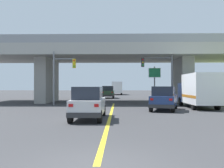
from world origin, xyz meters
name	(u,v)px	position (x,y,z in m)	size (l,w,h in m)	color
ground	(114,102)	(0.00, 26.07, 0.00)	(160.00, 160.00, 0.00)	#353538
overpass_bridge	(114,58)	(0.00, 26.07, 5.53)	(35.47, 10.70, 7.58)	#A8A59E
lane_divider_stripe	(111,115)	(0.00, 11.73, 0.00)	(0.20, 23.47, 0.01)	yellow
suv_lead	(89,103)	(-1.30, 9.41, 1.01)	(1.89, 4.80, 2.02)	silver
suv_crossing	(164,98)	(4.39, 15.31, 1.01)	(3.09, 4.94, 2.02)	navy
box_truck	(199,90)	(8.00, 17.68, 1.66)	(2.33, 6.88, 3.17)	navy
sedan_oncoming	(108,92)	(-1.20, 36.38, 1.02)	(2.04, 4.76, 2.02)	#2D4C33
traffic_signal_nearside	(161,71)	(5.14, 21.22, 3.62)	(3.37, 0.36, 5.56)	#56595E
traffic_signal_farside	(61,72)	(-5.51, 20.48, 3.52)	(2.41, 0.36, 5.69)	slate
highway_sign	(155,77)	(4.72, 23.46, 3.10)	(1.40, 0.17, 4.28)	#56595E
semi_truck_distant	(117,88)	(0.19, 53.28, 1.57)	(2.33, 7.34, 2.96)	red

